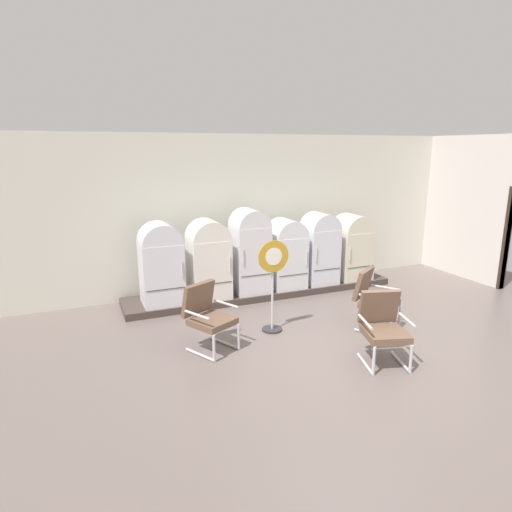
% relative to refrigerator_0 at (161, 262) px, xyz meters
% --- Properties ---
extents(ground, '(12.00, 10.00, 0.05)m').
position_rel_refrigerator_0_xyz_m(ground, '(2.00, -2.91, -0.91)').
color(ground, '#6B5E5A').
extents(back_wall, '(11.76, 0.12, 3.10)m').
position_rel_refrigerator_0_xyz_m(back_wall, '(2.00, 0.75, 0.68)').
color(back_wall, silver).
rests_on(back_wall, ground).
extents(side_wall_right, '(0.16, 2.20, 3.10)m').
position_rel_refrigerator_0_xyz_m(side_wall_right, '(6.66, -0.44, 0.65)').
color(side_wall_right, silver).
rests_on(side_wall_right, ground).
extents(display_plinth, '(5.41, 0.95, 0.13)m').
position_rel_refrigerator_0_xyz_m(display_plinth, '(2.00, 0.11, -0.82)').
color(display_plinth, '#433832').
rests_on(display_plinth, ground).
extents(refrigerator_0, '(0.71, 0.68, 1.45)m').
position_rel_refrigerator_0_xyz_m(refrigerator_0, '(0.00, 0.00, 0.00)').
color(refrigerator_0, white).
rests_on(refrigerator_0, display_plinth).
extents(refrigerator_1, '(0.71, 0.68, 1.45)m').
position_rel_refrigerator_0_xyz_m(refrigerator_1, '(0.87, 0.00, -0.00)').
color(refrigerator_1, white).
rests_on(refrigerator_1, display_plinth).
extents(refrigerator_2, '(0.64, 0.66, 1.60)m').
position_rel_refrigerator_0_xyz_m(refrigerator_2, '(1.68, -0.01, 0.09)').
color(refrigerator_2, white).
rests_on(refrigerator_2, display_plinth).
extents(refrigerator_3, '(0.66, 0.69, 1.36)m').
position_rel_refrigerator_0_xyz_m(refrigerator_3, '(2.46, 0.01, -0.05)').
color(refrigerator_3, white).
rests_on(refrigerator_3, display_plinth).
extents(refrigerator_4, '(0.65, 0.64, 1.44)m').
position_rel_refrigerator_0_xyz_m(refrigerator_4, '(3.20, -0.02, 0.00)').
color(refrigerator_4, white).
rests_on(refrigerator_4, display_plinth).
extents(refrigerator_5, '(0.69, 0.69, 1.36)m').
position_rel_refrigerator_0_xyz_m(refrigerator_5, '(4.01, 0.01, -0.05)').
color(refrigerator_5, beige).
rests_on(refrigerator_5, display_plinth).
extents(armchair_left, '(0.78, 0.83, 0.97)m').
position_rel_refrigerator_0_xyz_m(armchair_left, '(0.29, -1.84, -0.35)').
color(armchair_left, silver).
rests_on(armchair_left, ground).
extents(armchair_right, '(0.81, 0.84, 0.97)m').
position_rel_refrigerator_0_xyz_m(armchair_right, '(2.93, -2.15, -0.35)').
color(armchair_right, silver).
rests_on(armchair_right, ground).
extents(armchair_center, '(0.72, 0.78, 0.97)m').
position_rel_refrigerator_0_xyz_m(armchair_center, '(2.34, -3.12, -0.35)').
color(armchair_center, silver).
rests_on(armchair_center, ground).
extents(sign_stand, '(0.50, 0.32, 1.47)m').
position_rel_refrigerator_0_xyz_m(sign_stand, '(1.41, -1.62, -0.13)').
color(sign_stand, '#2D2D30').
rests_on(sign_stand, ground).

